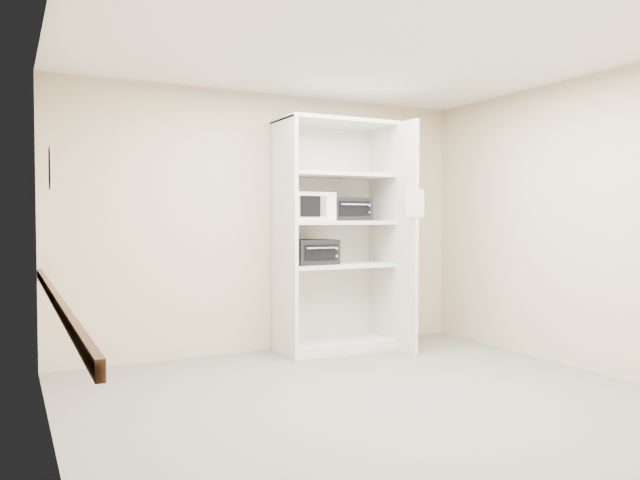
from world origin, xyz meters
name	(u,v)px	position (x,y,z in m)	size (l,w,h in m)	color
floor	(369,398)	(0.00, 0.00, 0.00)	(4.50, 4.00, 0.01)	slate
ceiling	(370,46)	(0.00, 0.00, 2.70)	(4.50, 4.00, 0.01)	white
wall_back	(270,223)	(0.00, 2.00, 1.35)	(4.50, 0.02, 2.70)	#BBAB8D
wall_front	(587,228)	(0.00, -2.00, 1.35)	(4.50, 0.02, 2.70)	#BBAB8D
wall_left	(51,226)	(-2.25, 0.00, 1.35)	(0.02, 4.00, 2.70)	#BBAB8D
wall_right	(577,223)	(2.25, 0.00, 1.35)	(0.02, 4.00, 2.70)	#BBAB8D
shelving_unit	(339,243)	(0.67, 1.70, 1.13)	(1.24, 0.92, 2.42)	silver
microwave	(307,207)	(0.30, 1.74, 1.52)	(0.49, 0.37, 0.29)	white
toaster_oven_upper	(349,209)	(0.81, 1.76, 1.49)	(0.43, 0.32, 0.25)	black
toaster_oven_lower	(313,252)	(0.33, 1.67, 1.05)	(0.46, 0.35, 0.26)	black
paper_sign	(415,203)	(1.19, 1.07, 1.55)	(0.22, 0.01, 0.27)	white
chair_rail	(56,300)	(-2.23, 0.00, 0.90)	(0.04, 3.98, 0.08)	#311C10
wall_poster	(50,168)	(-2.24, 0.17, 1.71)	(0.01, 0.19, 0.27)	white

